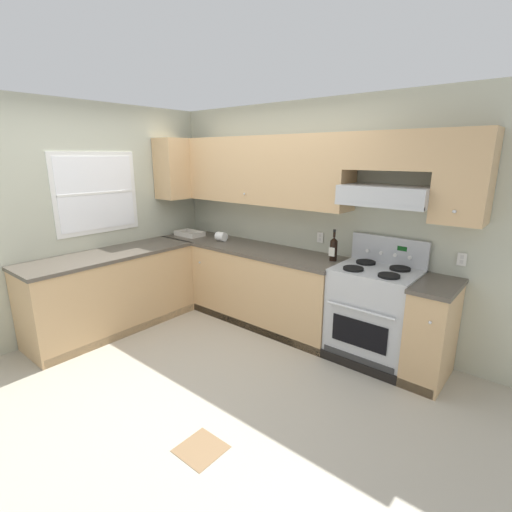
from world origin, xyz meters
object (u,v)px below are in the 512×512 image
object	(u,v)px
bowl	(190,234)
paper_towel_roll	(221,237)
stove	(373,314)
wine_bottle	(334,248)

from	to	relation	value
bowl	paper_towel_roll	size ratio (longest dim) A/B	2.91
stove	bowl	distance (m)	2.65
stove	paper_towel_roll	distance (m)	2.11
stove	paper_towel_roll	bearing A→B (deg)	-179.81
stove	wine_bottle	size ratio (longest dim) A/B	3.66
bowl	stove	bearing A→B (deg)	1.13
wine_bottle	bowl	world-z (taller)	wine_bottle
stove	wine_bottle	xyz separation A→B (m)	(-0.50, 0.07, 0.56)
stove	bowl	bearing A→B (deg)	-178.87
wine_bottle	paper_towel_roll	bearing A→B (deg)	-176.98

